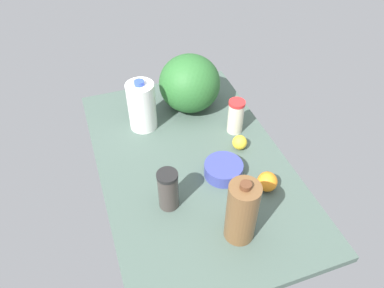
{
  "coord_description": "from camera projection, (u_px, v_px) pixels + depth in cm",
  "views": [
    {
      "loc": [
        -102.16,
        35.6,
        115.83
      ],
      "look_at": [
        0.0,
        0.0,
        13.0
      ],
      "focal_mm": 35.0,
      "sensor_mm": 36.0,
      "label": 1
    }
  ],
  "objects": [
    {
      "name": "chocolate_milk_jug",
      "position": [
        242.0,
        212.0,
        1.22
      ],
      "size": [
        10.48,
        10.48,
        26.69
      ],
      "color": "brown",
      "rests_on": "countertop"
    },
    {
      "name": "orange_by_jug",
      "position": [
        267.0,
        182.0,
        1.43
      ],
      "size": [
        7.82,
        7.82,
        7.82
      ],
      "primitive_type": "sphere",
      "color": "orange",
      "rests_on": "countertop"
    },
    {
      "name": "lemon_near_front",
      "position": [
        240.0,
        142.0,
        1.6
      ],
      "size": [
        6.36,
        6.36,
        6.36
      ],
      "primitive_type": "sphere",
      "color": "yellow",
      "rests_on": "countertop"
    },
    {
      "name": "milk_jug",
      "position": [
        142.0,
        106.0,
        1.65
      ],
      "size": [
        12.37,
        12.37,
        24.44
      ],
      "color": "white",
      "rests_on": "countertop"
    },
    {
      "name": "tumbler_cup",
      "position": [
        236.0,
        116.0,
        1.65
      ],
      "size": [
        7.22,
        7.22,
        16.2
      ],
      "color": "beige",
      "rests_on": "countertop"
    },
    {
      "name": "countertop",
      "position": [
        192.0,
        164.0,
        1.57
      ],
      "size": [
        120.0,
        76.0,
        3.0
      ],
      "primitive_type": "cube",
      "color": "#44574E",
      "rests_on": "ground"
    },
    {
      "name": "watermelon",
      "position": [
        190.0,
        83.0,
        1.74
      ],
      "size": [
        28.6,
        28.6,
        26.86
      ],
      "primitive_type": "ellipsoid",
      "color": "#29642B",
      "rests_on": "countertop"
    },
    {
      "name": "mixing_bowl",
      "position": [
        223.0,
        169.0,
        1.49
      ],
      "size": [
        15.47,
        15.47,
        5.55
      ],
      "primitive_type": "cylinder",
      "color": "#384193",
      "rests_on": "countertop"
    },
    {
      "name": "shaker_bottle",
      "position": [
        168.0,
        190.0,
        1.34
      ],
      "size": [
        7.66,
        7.66,
        16.86
      ],
      "color": "#3D3633",
      "rests_on": "countertop"
    }
  ]
}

